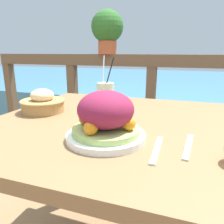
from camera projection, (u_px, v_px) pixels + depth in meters
The scene contains 10 objects.
patio_table at pixel (114, 145), 0.89m from camera, with size 0.96×0.92×0.75m.
railing_fence at pixel (151, 95), 1.69m from camera, with size 2.80×0.08×0.99m.
sea_backdrop at pixel (172, 93), 4.08m from camera, with size 12.00×4.00×0.52m.
salad_plate at pixel (106, 119), 0.66m from camera, with size 0.24×0.24×0.15m.
drink_glass at pixel (106, 98), 0.96m from camera, with size 0.08×0.08×0.25m.
bread_basket at pixel (43, 103), 0.98m from camera, with size 0.20×0.20×0.10m.
potted_plant at pixel (107, 29), 1.67m from camera, with size 0.25×0.25×0.33m.
fork at pixel (157, 149), 0.60m from camera, with size 0.02×0.18×0.00m.
knife at pixel (188, 146), 0.62m from camera, with size 0.03×0.18×0.00m.
orange_near_glass at pixel (105, 93), 1.25m from camera, with size 0.07×0.07×0.07m.
Camera 1 is at (0.26, -0.77, 1.01)m, focal length 35.00 mm.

